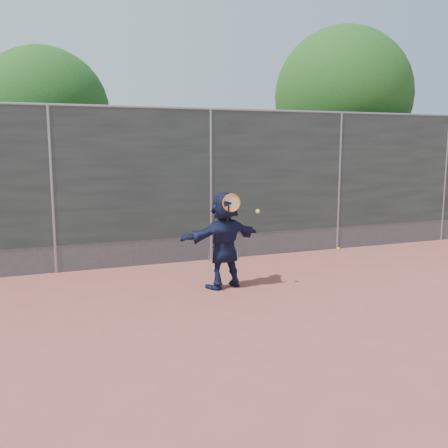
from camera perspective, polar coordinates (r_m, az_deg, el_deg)
name	(u,v)px	position (r m, az deg, el deg)	size (l,w,h in m)	color
ground	(295,312)	(7.12, 8.07, -9.97)	(80.00, 80.00, 0.00)	#9E4C42
player	(224,240)	(8.07, 0.00, -1.84)	(1.46, 0.46, 1.57)	#141A37
ball_ground	(338,249)	(11.36, 12.94, -2.75)	(0.07, 0.07, 0.07)	#CEEB34
fence	(211,182)	(9.96, -1.52, 4.85)	(20.00, 0.06, 3.03)	#38423D
swing_action	(234,205)	(7.83, 1.15, 2.20)	(0.62, 0.15, 0.51)	orange
tree_right	(347,100)	(14.15, 13.92, 13.55)	(3.78, 3.60, 5.39)	#382314
tree_left	(51,117)	(12.45, -19.20, 11.44)	(3.15, 3.00, 4.53)	#382314
weed_clump	(227,253)	(10.16, 0.30, -3.33)	(0.68, 0.07, 0.30)	#387226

